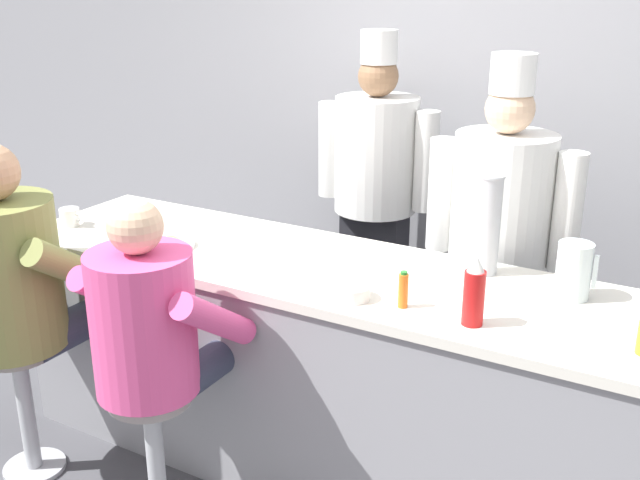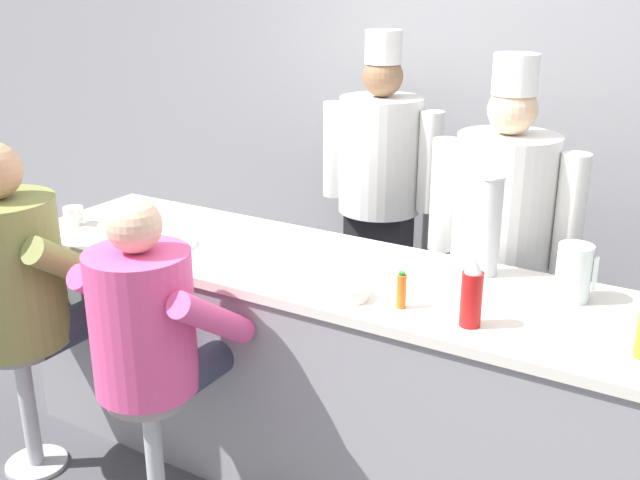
{
  "view_description": "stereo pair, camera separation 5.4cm",
  "coord_description": "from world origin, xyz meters",
  "px_view_note": "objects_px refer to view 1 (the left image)",
  "views": [
    {
      "loc": [
        1.23,
        -2.08,
        2.07
      ],
      "look_at": [
        -0.14,
        0.34,
        1.07
      ],
      "focal_mm": 42.0,
      "sensor_mm": 36.0,
      "label": 1
    },
    {
      "loc": [
        1.28,
        -2.05,
        2.07
      ],
      "look_at": [
        -0.14,
        0.34,
        1.07
      ],
      "focal_mm": 42.0,
      "sensor_mm": 36.0,
      "label": 2
    }
  ],
  "objects_px": {
    "ketchup_bottle_red": "(474,292)",
    "cook_in_whites_far": "(499,235)",
    "water_pitcher_clear": "(574,271)",
    "coffee_mug_white": "(71,217)",
    "cereal_bowl": "(352,292)",
    "cook_in_whites_near": "(376,182)",
    "breakfast_plate": "(168,244)",
    "cup_stack_steel": "(488,225)",
    "hot_sauce_bottle_orange": "(403,290)",
    "diner_seated_pink": "(151,331)",
    "diner_seated_olive": "(15,280)"
  },
  "relations": [
    {
      "from": "ketchup_bottle_red",
      "to": "cook_in_whites_far",
      "type": "bearing_deg",
      "value": 101.32
    },
    {
      "from": "water_pitcher_clear",
      "to": "cook_in_whites_far",
      "type": "bearing_deg",
      "value": 129.59
    },
    {
      "from": "water_pitcher_clear",
      "to": "coffee_mug_white",
      "type": "height_order",
      "value": "water_pitcher_clear"
    },
    {
      "from": "cereal_bowl",
      "to": "cook_in_whites_near",
      "type": "relative_size",
      "value": 0.08
    },
    {
      "from": "breakfast_plate",
      "to": "cup_stack_steel",
      "type": "distance_m",
      "value": 1.35
    },
    {
      "from": "water_pitcher_clear",
      "to": "cereal_bowl",
      "type": "height_order",
      "value": "water_pitcher_clear"
    },
    {
      "from": "ketchup_bottle_red",
      "to": "breakfast_plate",
      "type": "bearing_deg",
      "value": 176.69
    },
    {
      "from": "hot_sauce_bottle_orange",
      "to": "water_pitcher_clear",
      "type": "relative_size",
      "value": 0.65
    },
    {
      "from": "hot_sauce_bottle_orange",
      "to": "diner_seated_pink",
      "type": "relative_size",
      "value": 0.1
    },
    {
      "from": "water_pitcher_clear",
      "to": "cook_in_whites_far",
      "type": "xyz_separation_m",
      "value": [
        -0.42,
        0.51,
        -0.09
      ]
    },
    {
      "from": "coffee_mug_white",
      "to": "cook_in_whites_far",
      "type": "height_order",
      "value": "cook_in_whites_far"
    },
    {
      "from": "cook_in_whites_near",
      "to": "cook_in_whites_far",
      "type": "relative_size",
      "value": 1.02
    },
    {
      "from": "cup_stack_steel",
      "to": "cook_in_whites_near",
      "type": "bearing_deg",
      "value": 135.23
    },
    {
      "from": "coffee_mug_white",
      "to": "cook_in_whites_near",
      "type": "height_order",
      "value": "cook_in_whites_near"
    },
    {
      "from": "breakfast_plate",
      "to": "diner_seated_pink",
      "type": "relative_size",
      "value": 0.17
    },
    {
      "from": "hot_sauce_bottle_orange",
      "to": "water_pitcher_clear",
      "type": "xyz_separation_m",
      "value": [
        0.5,
        0.38,
        0.04
      ]
    },
    {
      "from": "ketchup_bottle_red",
      "to": "cereal_bowl",
      "type": "relative_size",
      "value": 1.82
    },
    {
      "from": "cereal_bowl",
      "to": "coffee_mug_white",
      "type": "distance_m",
      "value": 1.53
    },
    {
      "from": "diner_seated_olive",
      "to": "water_pitcher_clear",
      "type": "bearing_deg",
      "value": 21.39
    },
    {
      "from": "diner_seated_olive",
      "to": "cook_in_whites_far",
      "type": "xyz_separation_m",
      "value": [
        1.61,
        1.3,
        0.07
      ]
    },
    {
      "from": "cereal_bowl",
      "to": "cook_in_whites_near",
      "type": "xyz_separation_m",
      "value": [
        -0.57,
        1.38,
        0.01
      ]
    },
    {
      "from": "coffee_mug_white",
      "to": "diner_seated_pink",
      "type": "height_order",
      "value": "diner_seated_pink"
    },
    {
      "from": "cereal_bowl",
      "to": "coffee_mug_white",
      "type": "height_order",
      "value": "coffee_mug_white"
    },
    {
      "from": "diner_seated_olive",
      "to": "ketchup_bottle_red",
      "type": "bearing_deg",
      "value": 12.75
    },
    {
      "from": "diner_seated_olive",
      "to": "cook_in_whites_near",
      "type": "bearing_deg",
      "value": 66.41
    },
    {
      "from": "water_pitcher_clear",
      "to": "coffee_mug_white",
      "type": "relative_size",
      "value": 1.51
    },
    {
      "from": "diner_seated_pink",
      "to": "cook_in_whites_far",
      "type": "xyz_separation_m",
      "value": [
        0.88,
        1.31,
        0.12
      ]
    },
    {
      "from": "hot_sauce_bottle_orange",
      "to": "breakfast_plate",
      "type": "relative_size",
      "value": 0.58
    },
    {
      "from": "cook_in_whites_near",
      "to": "breakfast_plate",
      "type": "bearing_deg",
      "value": -106.2
    },
    {
      "from": "coffee_mug_white",
      "to": "diner_seated_olive",
      "type": "bearing_deg",
      "value": -69.06
    },
    {
      "from": "water_pitcher_clear",
      "to": "diner_seated_olive",
      "type": "distance_m",
      "value": 2.19
    },
    {
      "from": "hot_sauce_bottle_orange",
      "to": "cook_in_whites_near",
      "type": "height_order",
      "value": "cook_in_whites_near"
    },
    {
      "from": "coffee_mug_white",
      "to": "cook_in_whites_near",
      "type": "xyz_separation_m",
      "value": [
        0.96,
        1.29,
        -0.01
      ]
    },
    {
      "from": "diner_seated_pink",
      "to": "cook_in_whites_far",
      "type": "distance_m",
      "value": 1.58
    },
    {
      "from": "cereal_bowl",
      "to": "cup_stack_steel",
      "type": "distance_m",
      "value": 0.61
    },
    {
      "from": "water_pitcher_clear",
      "to": "diner_seated_olive",
      "type": "height_order",
      "value": "diner_seated_olive"
    },
    {
      "from": "hot_sauce_bottle_orange",
      "to": "cook_in_whites_near",
      "type": "distance_m",
      "value": 1.55
    },
    {
      "from": "cup_stack_steel",
      "to": "cook_in_whites_far",
      "type": "xyz_separation_m",
      "value": [
        -0.07,
        0.43,
        -0.19
      ]
    },
    {
      "from": "ketchup_bottle_red",
      "to": "cup_stack_steel",
      "type": "xyz_separation_m",
      "value": [
        -0.11,
        0.47,
        0.08
      ]
    },
    {
      "from": "cereal_bowl",
      "to": "water_pitcher_clear",
      "type": "bearing_deg",
      "value": 30.34
    },
    {
      "from": "water_pitcher_clear",
      "to": "cook_in_whites_near",
      "type": "relative_size",
      "value": 0.12
    },
    {
      "from": "hot_sauce_bottle_orange",
      "to": "cook_in_whites_far",
      "type": "height_order",
      "value": "cook_in_whites_far"
    },
    {
      "from": "diner_seated_pink",
      "to": "breakfast_plate",
      "type": "bearing_deg",
      "value": 123.63
    },
    {
      "from": "diner_seated_olive",
      "to": "diner_seated_pink",
      "type": "xyz_separation_m",
      "value": [
        0.73,
        -0.01,
        -0.05
      ]
    },
    {
      "from": "cup_stack_steel",
      "to": "coffee_mug_white",
      "type": "bearing_deg",
      "value": -168.26
    },
    {
      "from": "cook_in_whites_near",
      "to": "diner_seated_olive",
      "type": "bearing_deg",
      "value": -113.59
    },
    {
      "from": "cook_in_whites_near",
      "to": "coffee_mug_white",
      "type": "bearing_deg",
      "value": -126.66
    },
    {
      "from": "hot_sauce_bottle_orange",
      "to": "cup_stack_steel",
      "type": "height_order",
      "value": "cup_stack_steel"
    },
    {
      "from": "cup_stack_steel",
      "to": "cook_in_whites_far",
      "type": "bearing_deg",
      "value": 99.43
    },
    {
      "from": "water_pitcher_clear",
      "to": "cup_stack_steel",
      "type": "height_order",
      "value": "cup_stack_steel"
    }
  ]
}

